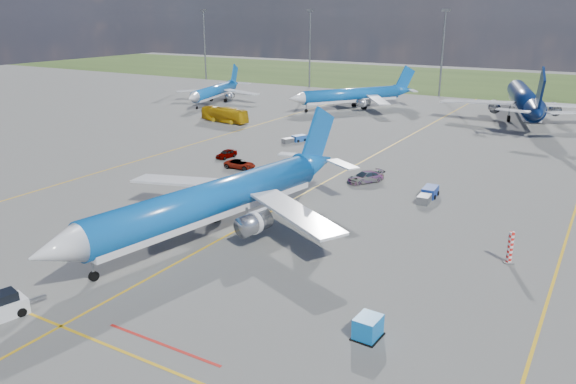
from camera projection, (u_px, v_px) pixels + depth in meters
The scene contains 16 objects.
ground at pixel (226, 236), 57.13m from camera, with size 400.00×400.00×0.00m, color #5D5D5A.
grass_strip at pixel (505, 83), 180.10m from camera, with size 400.00×80.00×0.01m, color #2D4719.
taxiway_lines at pixel (343, 173), 79.76m from camera, with size 60.25×160.00×0.02m.
floodlight_masts at pixel (523, 51), 138.63m from camera, with size 202.20×0.50×22.70m.
warning_post at pixel (510, 247), 50.64m from camera, with size 0.50×0.50×3.00m, color red.
bg_jet_nw at pixel (215, 103), 141.64m from camera, with size 23.95×31.43×8.23m, color #0C56AD, non-canonical shape.
bg_jet_nnw at pixel (351, 109), 132.53m from camera, with size 26.82×35.21×9.22m, color #0C56AD, non-canonical shape.
bg_jet_n at pixel (522, 120), 119.31m from camera, with size 36.20×47.52×12.44m, color #081944, non-canonical shape.
main_airliner at pixel (213, 234), 57.57m from camera, with size 31.14×40.88×10.71m, color #0C56AD, non-canonical shape.
uld_container at pixel (368, 327), 39.14m from camera, with size 1.58×1.98×1.58m, color blue.
apron_bus at pixel (225, 115), 115.93m from camera, with size 2.59×11.08×3.09m, color #C7960B.
service_car_a at pixel (226, 154), 87.68m from camera, with size 1.57×3.89×1.33m, color #999999.
service_car_b at pixel (240, 164), 81.67m from camera, with size 2.15×4.67×1.30m, color #999999.
service_car_c at pixel (365, 177), 75.02m from camera, with size 2.10×5.17×1.50m, color #999999.
baggage_tug_w at pixel (428, 194), 68.43m from camera, with size 1.80×5.56×1.23m.
baggage_tug_c at pixel (295, 139), 98.59m from camera, with size 2.89×4.89×1.07m.
Camera 1 is at (32.44, -42.42, 21.75)m, focal length 35.00 mm.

